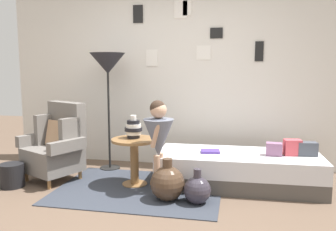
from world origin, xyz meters
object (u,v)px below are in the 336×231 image
(armchair, at_px, (57,145))
(demijohn_near, at_px, (167,183))
(demijohn_far, at_px, (197,190))
(daybed, at_px, (238,170))
(person_child, at_px, (159,135))
(vase_striped, at_px, (133,129))
(magazine_basket, at_px, (12,175))
(side_table, at_px, (134,152))
(book_on_daybed, at_px, (210,151))
(floor_lamp, at_px, (108,67))

(armchair, height_order, demijohn_near, armchair)
(demijohn_near, distance_m, demijohn_far, 0.33)
(daybed, distance_m, person_child, 1.08)
(armchair, bearing_deg, vase_striped, 0.87)
(magazine_basket, bearing_deg, vase_striped, 16.04)
(demijohn_near, xyz_separation_m, magazine_basket, (-1.89, 0.05, -0.05))
(armchair, xyz_separation_m, side_table, (1.02, -0.03, -0.04))
(book_on_daybed, bearing_deg, demijohn_far, -97.71)
(daybed, height_order, book_on_daybed, book_on_daybed)
(side_table, relative_size, demijohn_far, 1.52)
(daybed, distance_m, side_table, 1.26)
(vase_striped, height_order, book_on_daybed, vase_striped)
(armchair, height_order, book_on_daybed, armchair)
(daybed, bearing_deg, armchair, -175.43)
(daybed, relative_size, person_child, 1.82)
(armchair, relative_size, daybed, 0.51)
(demijohn_near, distance_m, magazine_basket, 1.89)
(armchair, distance_m, demijohn_far, 1.91)
(armchair, bearing_deg, book_on_daybed, 4.35)
(side_table, height_order, person_child, person_child)
(person_child, bearing_deg, vase_striped, 145.04)
(side_table, distance_m, demijohn_near, 0.66)
(book_on_daybed, bearing_deg, daybed, 5.80)
(person_child, height_order, demijohn_near, person_child)
(armchair, xyz_separation_m, demijohn_near, (1.51, -0.43, -0.25))
(daybed, height_order, floor_lamp, floor_lamp)
(floor_lamp, distance_m, person_child, 1.41)
(person_child, xyz_separation_m, book_on_daybed, (0.54, 0.39, -0.25))
(armchair, distance_m, book_on_daybed, 1.92)
(armchair, relative_size, demijohn_near, 2.13)
(side_table, distance_m, person_child, 0.49)
(armchair, relative_size, side_table, 1.71)
(floor_lamp, distance_m, book_on_daybed, 1.79)
(demijohn_far, relative_size, magazine_basket, 1.33)
(magazine_basket, bearing_deg, demijohn_far, -2.08)
(side_table, xyz_separation_m, floor_lamp, (-0.54, 0.59, 1.01))
(armchair, bearing_deg, demijohn_near, -15.89)
(daybed, distance_m, demijohn_far, 0.77)
(side_table, xyz_separation_m, vase_striped, (-0.02, 0.04, 0.28))
(floor_lamp, bearing_deg, side_table, -47.49)
(armchair, distance_m, side_table, 1.02)
(demijohn_far, bearing_deg, book_on_daybed, 82.29)
(floor_lamp, height_order, magazine_basket, floor_lamp)
(side_table, relative_size, book_on_daybed, 2.58)
(side_table, bearing_deg, daybed, 9.66)
(daybed, height_order, demijohn_near, demijohn_near)
(book_on_daybed, relative_size, demijohn_near, 0.48)
(side_table, relative_size, magazine_basket, 2.03)
(vase_striped, distance_m, demijohn_far, 1.10)
(magazine_basket, bearing_deg, daybed, 12.07)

